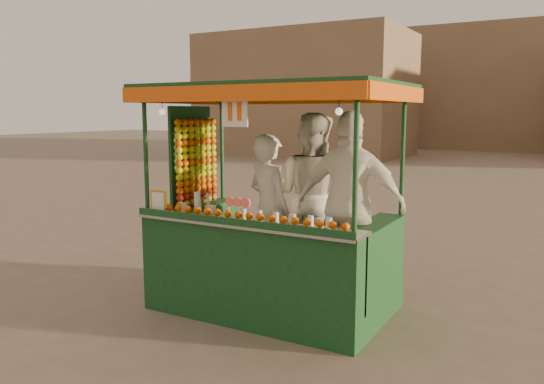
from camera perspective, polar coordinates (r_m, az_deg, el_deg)
The scene contains 7 objects.
ground at distance 6.34m, azimuth -2.63°, elevation -11.17°, with size 90.00×90.00×0.00m, color brown.
building_left at distance 27.87m, azimuth 3.58°, elevation 10.19°, with size 10.00×6.00×6.00m, color #876A4D.
building_center at distance 35.46m, azimuth 21.37°, elevation 10.07°, with size 14.00×7.00×7.00m, color #876A4D.
juice_cart at distance 5.79m, azimuth -0.85°, elevation -5.02°, with size 2.65×1.72×2.41m.
vendor_left at distance 5.80m, azimuth -0.35°, elevation -1.85°, with size 0.69×0.58×1.62m.
vendor_middle at distance 6.11m, azimuth 4.20°, elevation -0.29°, with size 0.97×0.79×1.84m.
vendor_right at distance 5.45m, azimuth 8.28°, elevation -1.30°, with size 1.15×0.63×1.86m.
Camera 1 is at (3.18, -5.05, 2.12)m, focal length 35.59 mm.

